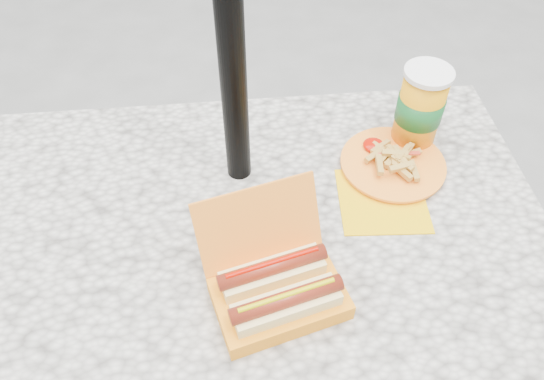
{
  "coord_description": "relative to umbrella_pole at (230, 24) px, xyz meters",
  "views": [
    {
      "loc": [
        -0.01,
        -0.62,
        1.57
      ],
      "look_at": [
        0.06,
        0.06,
        0.8
      ],
      "focal_mm": 35.0,
      "sensor_mm": 36.0,
      "label": 1
    }
  ],
  "objects": [
    {
      "name": "fries_plate",
      "position": [
        0.32,
        -0.03,
        -0.34
      ],
      "size": [
        0.25,
        0.3,
        0.05
      ],
      "rotation": [
        0.0,
        0.0,
        -0.15
      ],
      "color": "#F1B605",
      "rests_on": "picnic_table"
    },
    {
      "name": "soda_cup",
      "position": [
        0.39,
        0.06,
        -0.25
      ],
      "size": [
        0.1,
        0.1,
        0.19
      ],
      "rotation": [
        0.0,
        0.0,
        0.26
      ],
      "color": "orange",
      "rests_on": "picnic_table"
    },
    {
      "name": "umbrella_pole",
      "position": [
        0.0,
        0.0,
        0.0
      ],
      "size": [
        0.05,
        0.05,
        2.2
      ],
      "primitive_type": "cylinder",
      "color": "black",
      "rests_on": "ground"
    },
    {
      "name": "hotdog_box",
      "position": [
        0.05,
        -0.32,
        -0.31
      ],
      "size": [
        0.26,
        0.25,
        0.17
      ],
      "rotation": [
        0.0,
        0.0,
        0.25
      ],
      "color": "orange",
      "rests_on": "picnic_table"
    },
    {
      "name": "picnic_table",
      "position": [
        0.0,
        -0.16,
        -0.46
      ],
      "size": [
        1.2,
        0.8,
        0.75
      ],
      "color": "beige",
      "rests_on": "ground"
    }
  ]
}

